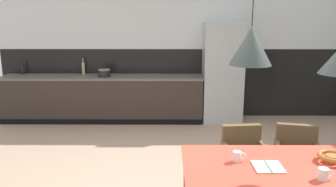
% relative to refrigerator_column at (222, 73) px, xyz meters
% --- Properties ---
extents(back_wall_splashback_dark, '(7.02, 0.12, 1.37)m').
position_rel_refrigerator_column_xyz_m(back_wall_splashback_dark, '(-0.90, 0.36, -0.26)').
color(back_wall_splashback_dark, black).
rests_on(back_wall_splashback_dark, ground).
extents(back_wall_panel_upper, '(7.02, 0.12, 1.37)m').
position_rel_refrigerator_column_xyz_m(back_wall_panel_upper, '(-0.90, 0.36, 1.11)').
color(back_wall_panel_upper, silver).
rests_on(back_wall_panel_upper, back_wall_splashback_dark).
extents(kitchen_counter, '(3.90, 0.63, 0.88)m').
position_rel_refrigerator_column_xyz_m(kitchen_counter, '(-2.32, -0.00, -0.51)').
color(kitchen_counter, '#322924').
rests_on(kitchen_counter, ground).
extents(refrigerator_column, '(0.74, 0.60, 1.90)m').
position_rel_refrigerator_column_xyz_m(refrigerator_column, '(0.00, 0.00, 0.00)').
color(refrigerator_column, '#ADAFB2').
rests_on(refrigerator_column, ground).
extents(dining_table, '(1.77, 0.88, 0.76)m').
position_rel_refrigerator_column_xyz_m(dining_table, '(-0.01, -3.64, -0.23)').
color(dining_table, '#D54634').
rests_on(dining_table, ground).
extents(armchair_near_window, '(0.57, 0.56, 0.78)m').
position_rel_refrigerator_column_xyz_m(armchair_near_window, '(0.45, -2.74, -0.44)').
color(armchair_near_window, brown).
rests_on(armchair_near_window, ground).
extents(armchair_facing_counter, '(0.53, 0.51, 0.78)m').
position_rel_refrigerator_column_xyz_m(armchair_facing_counter, '(-0.16, -2.75, -0.44)').
color(armchair_facing_counter, brown).
rests_on(armchair_facing_counter, ground).
extents(fruit_bowl, '(0.25, 0.25, 0.07)m').
position_rel_refrigerator_column_xyz_m(fruit_bowl, '(0.42, -3.58, -0.14)').
color(fruit_bowl, '#B2662D').
rests_on(fruit_bowl, dining_table).
extents(open_book, '(0.24, 0.24, 0.02)m').
position_rel_refrigerator_column_xyz_m(open_book, '(-0.18, -3.71, -0.18)').
color(open_book, white).
rests_on(open_book, dining_table).
extents(mug_short_terracotta, '(0.13, 0.08, 0.09)m').
position_rel_refrigerator_column_xyz_m(mug_short_terracotta, '(0.19, -3.92, -0.14)').
color(mug_short_terracotta, white).
rests_on(mug_short_terracotta, dining_table).
extents(mug_tall_blue, '(0.12, 0.07, 0.09)m').
position_rel_refrigerator_column_xyz_m(mug_tall_blue, '(-0.42, -3.58, -0.14)').
color(mug_tall_blue, white).
rests_on(mug_tall_blue, dining_table).
extents(cooking_pot, '(0.24, 0.24, 0.16)m').
position_rel_refrigerator_column_xyz_m(cooking_pot, '(-2.27, -0.06, 0.01)').
color(cooking_pot, black).
rests_on(cooking_pot, kitchen_counter).
extents(bottle_vinegar_dark, '(0.06, 0.06, 0.26)m').
position_rel_refrigerator_column_xyz_m(bottle_vinegar_dark, '(-3.94, 0.19, 0.04)').
color(bottle_vinegar_dark, black).
rests_on(bottle_vinegar_dark, kitchen_counter).
extents(bottle_spice_small, '(0.06, 0.06, 0.32)m').
position_rel_refrigerator_column_xyz_m(bottle_spice_small, '(-2.73, 0.20, 0.06)').
color(bottle_spice_small, tan).
rests_on(bottle_spice_small, kitchen_counter).
extents(pendant_lamp_over_table_near, '(0.34, 0.34, 1.08)m').
position_rel_refrigerator_column_xyz_m(pendant_lamp_over_table_near, '(-0.36, -3.63, 0.83)').
color(pendant_lamp_over_table_near, black).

